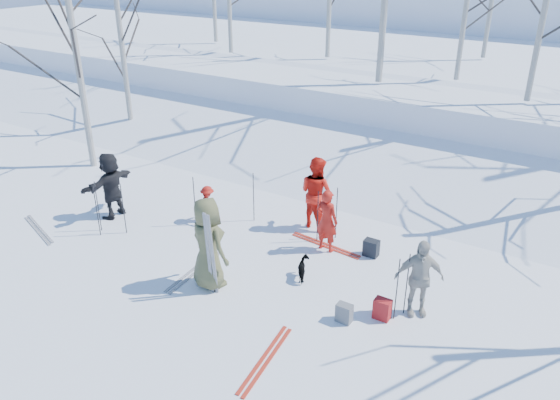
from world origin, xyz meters
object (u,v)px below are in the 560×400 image
Objects in this scene: skier_cream_east at (419,278)px; skier_grey_west at (111,185)px; backpack_dark at (371,248)px; skier_redor_behind at (316,193)px; skier_red_seated at (208,204)px; skier_olive_center at (208,244)px; backpack_red at (382,309)px; dog at (304,269)px; backpack_grey at (344,313)px; skier_red_north at (327,221)px.

skier_grey_west is (-8.21, -0.18, 0.08)m from skier_cream_east.
backpack_dark is (-1.61, 1.54, -0.60)m from skier_cream_east.
skier_redor_behind is 1.92× the size of skier_red_seated.
skier_grey_west is (-4.80, -2.33, -0.05)m from skier_redor_behind.
skier_olive_center is 3.71m from backpack_red.
dog is 1.48× the size of backpack_grey.
skier_grey_west is at bearing -31.93° from dog.
skier_red_seated is 2.33× the size of backpack_red.
skier_olive_center reaches higher than dog.
skier_redor_behind is at bearing 116.60° from skier_cream_east.
skier_red_north reaches higher than backpack_dark.
backpack_dark is (4.29, 0.63, -0.29)m from skier_red_seated.
skier_cream_east is at bearing 89.49° from skier_grey_west.
backpack_red is (2.93, -2.66, -0.73)m from skier_redor_behind.
dog is (0.97, -2.27, -0.70)m from skier_redor_behind.
skier_redor_behind is (0.59, 3.53, -0.06)m from skier_olive_center.
backpack_red is at bearing 85.77° from skier_grey_west.
skier_grey_west is at bearing 150.07° from skier_cream_east.
skier_redor_behind is 2.04m from backpack_dark.
dog is 1.86m from backpack_dark.
skier_red_seated is 5.22m from backpack_grey.
skier_cream_east reaches higher than backpack_grey.
skier_red_north is (1.38, 2.62, -0.23)m from skier_olive_center.
skier_red_north reaches higher than dog.
skier_red_seated is (-3.28, -0.33, -0.28)m from skier_red_north.
skier_cream_east is at bearing 150.35° from dog.
skier_red_north is at bearing 145.22° from skier_redor_behind.
skier_red_north is 3.66× the size of backpack_red.
skier_redor_behind is at bearing 161.45° from backpack_dark.
skier_olive_center reaches higher than backpack_dark.
backpack_red reaches higher than backpack_grey.
skier_redor_behind is 3.33× the size of dog.
skier_red_north is at bearing -107.90° from skier_red_seated.
skier_red_seated is 3.62m from dog.
skier_cream_east is (3.41, -2.15, -0.14)m from skier_redor_behind.
dog is at bearing 168.77° from backpack_red.
skier_grey_west is 4.43× the size of backpack_dark.
backpack_red is 1.11× the size of backpack_grey.
skier_cream_east is 2.31m from backpack_dark.
skier_grey_west is (-5.58, -1.42, 0.12)m from skier_red_north.
skier_red_north reaches higher than backpack_red.
skier_red_north is 2.73× the size of dog.
dog is (3.46, -1.03, -0.25)m from skier_red_seated.
skier_redor_behind reaches higher than backpack_red.
skier_red_north is 2.79m from backpack_grey.
skier_grey_west is 7.76m from backpack_red.
skier_red_seated is 4.35m from backpack_dark.
backpack_grey is at bearing 115.41° from dog.
backpack_grey is at bearing 129.81° from skier_red_north.
skier_redor_behind is 3.99m from backpack_grey.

